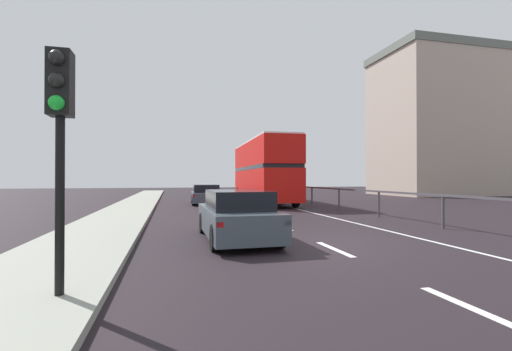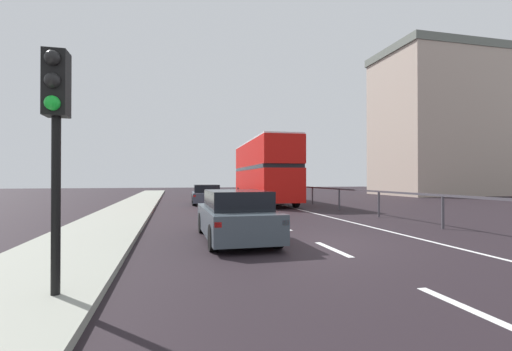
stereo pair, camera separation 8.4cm
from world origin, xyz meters
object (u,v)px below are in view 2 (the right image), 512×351
Objects in this scene: hatchback_car_near at (235,216)px; traffic_signal_pole at (56,111)px; double_decker_bus_red at (264,170)px; sedan_car_ahead at (206,195)px.

hatchback_car_near is 5.87m from traffic_signal_pole.
sedan_car_ahead is (-4.10, -0.33, -1.69)m from double_decker_bus_red.
hatchback_car_near is (-4.59, -14.39, -1.65)m from double_decker_bus_red.
double_decker_bus_red is 15.19m from hatchback_car_near.
hatchback_car_near is at bearing -89.95° from sedan_car_ahead.
double_decker_bus_red is at bearing 67.31° from traffic_signal_pole.
traffic_signal_pole is at bearing -99.46° from sedan_car_ahead.
sedan_car_ahead is (0.50, 14.05, -0.04)m from hatchback_car_near.
double_decker_bus_red is 2.61× the size of hatchback_car_near.
double_decker_bus_red reaches higher than sedan_car_ahead.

